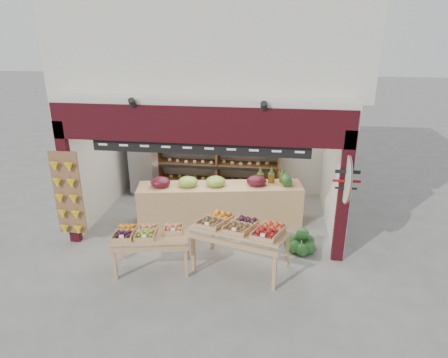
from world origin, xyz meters
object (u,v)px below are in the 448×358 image
at_px(refrigerator, 144,160).
at_px(watermelon_pile, 300,243).
at_px(back_shelving, 218,150).
at_px(cardboard_stack, 168,196).
at_px(mid_counter, 219,203).
at_px(display_table_left, 146,235).
at_px(display_table_right, 241,228).

bearing_deg(refrigerator, watermelon_pile, -51.48).
xyz_separation_m(back_shelving, cardboard_stack, (-1.17, -0.89, -1.02)).
xyz_separation_m(mid_counter, display_table_left, (-1.09, -2.03, 0.19)).
distance_m(mid_counter, display_table_left, 2.31).
xyz_separation_m(back_shelving, display_table_right, (0.96, -3.51, -0.41)).
relative_size(back_shelving, refrigerator, 1.79).
bearing_deg(refrigerator, display_table_right, -67.87).
distance_m(cardboard_stack, mid_counter, 1.70).
distance_m(display_table_left, display_table_right, 1.78).
bearing_deg(display_table_left, cardboard_stack, 97.58).
distance_m(display_table_left, watermelon_pile, 3.14).
distance_m(display_table_right, watermelon_pile, 1.56).
xyz_separation_m(display_table_left, display_table_right, (1.76, 0.23, 0.15)).
bearing_deg(display_table_right, watermelon_pile, 33.79).
bearing_deg(display_table_right, display_table_left, -172.62).
distance_m(refrigerator, display_table_left, 3.87).
relative_size(cardboard_stack, mid_counter, 0.27).
relative_size(cardboard_stack, display_table_left, 0.68).
height_order(display_table_left, display_table_right, display_table_right).
bearing_deg(display_table_right, mid_counter, 110.42).
bearing_deg(back_shelving, cardboard_stack, -142.94).
distance_m(back_shelving, cardboard_stack, 1.79).
bearing_deg(cardboard_stack, display_table_right, -50.79).
bearing_deg(watermelon_pile, display_table_right, -146.21).
height_order(refrigerator, watermelon_pile, refrigerator).
bearing_deg(mid_counter, display_table_left, -118.16).
relative_size(mid_counter, watermelon_pile, 5.92).
bearing_deg(display_table_left, refrigerator, 108.54).
height_order(back_shelving, watermelon_pile, back_shelving).
height_order(mid_counter, display_table_right, mid_counter).
distance_m(cardboard_stack, display_table_left, 2.91).
bearing_deg(mid_counter, display_table_right, -69.58).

